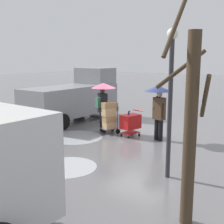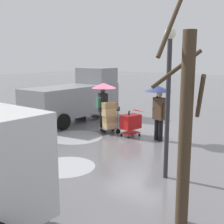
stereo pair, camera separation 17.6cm
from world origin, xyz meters
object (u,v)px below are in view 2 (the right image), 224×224
(pedestrian_pink_side, at_px, (103,96))
(street_lamp, at_px, (168,89))
(shopping_cart_vendor, at_px, (131,122))
(cargo_van_parked_right, at_px, (76,97))
(bare_tree_near, at_px, (185,125))
(hand_dolly_boxes, at_px, (109,116))
(pedestrian_black_side, at_px, (158,99))

(pedestrian_pink_side, height_order, street_lamp, street_lamp)
(shopping_cart_vendor, bearing_deg, cargo_van_parked_right, -13.36)
(cargo_van_parked_right, bearing_deg, street_lamp, 151.49)
(pedestrian_pink_side, xyz_separation_m, bare_tree_near, (-5.68, 4.57, 0.36))
(street_lamp, bearing_deg, hand_dolly_boxes, -33.94)
(cargo_van_parked_right, distance_m, pedestrian_black_side, 5.21)
(hand_dolly_boxes, bearing_deg, pedestrian_pink_side, -9.24)
(hand_dolly_boxes, relative_size, street_lamp, 0.34)
(hand_dolly_boxes, bearing_deg, street_lamp, 146.06)
(cargo_van_parked_right, distance_m, bare_tree_near, 10.10)
(cargo_van_parked_right, distance_m, street_lamp, 8.16)
(pedestrian_black_side, bearing_deg, street_lamp, 122.46)
(hand_dolly_boxes, height_order, pedestrian_pink_side, pedestrian_pink_side)
(cargo_van_parked_right, bearing_deg, bare_tree_near, 146.00)
(shopping_cart_vendor, bearing_deg, hand_dolly_boxes, 10.52)
(cargo_van_parked_right, bearing_deg, shopping_cart_vendor, 166.64)
(cargo_van_parked_right, xyz_separation_m, pedestrian_black_side, (-5.14, 0.78, 0.41))
(pedestrian_black_side, xyz_separation_m, bare_tree_near, (-3.21, 4.85, 0.35))
(pedestrian_pink_side, bearing_deg, hand_dolly_boxes, 170.76)
(cargo_van_parked_right, bearing_deg, hand_dolly_boxes, 159.68)
(bare_tree_near, distance_m, street_lamp, 2.22)
(shopping_cart_vendor, height_order, pedestrian_black_side, pedestrian_black_side)
(cargo_van_parked_right, relative_size, hand_dolly_boxes, 4.07)
(pedestrian_pink_side, relative_size, pedestrian_black_side, 1.00)
(shopping_cart_vendor, bearing_deg, pedestrian_pink_side, 5.03)
(shopping_cart_vendor, distance_m, bare_tree_near, 6.54)
(cargo_van_parked_right, xyz_separation_m, pedestrian_pink_side, (-2.67, 1.07, 0.39))
(bare_tree_near, bearing_deg, shopping_cart_vendor, -47.08)
(hand_dolly_boxes, relative_size, pedestrian_pink_side, 0.61)
(cargo_van_parked_right, height_order, bare_tree_near, bare_tree_near)
(cargo_van_parked_right, distance_m, pedestrian_pink_side, 2.90)
(shopping_cart_vendor, distance_m, street_lamp, 4.61)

